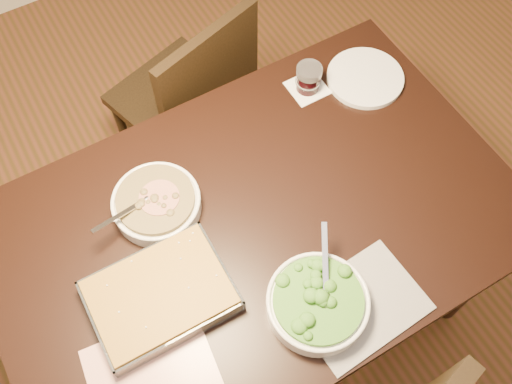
{
  "coord_description": "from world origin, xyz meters",
  "views": [
    {
      "loc": [
        -0.34,
        -0.57,
        2.11
      ],
      "look_at": [
        0.03,
        0.05,
        0.8
      ],
      "focal_mm": 40.0,
      "sensor_mm": 36.0,
      "label": 1
    }
  ],
  "objects_px": {
    "baking_dish": "(161,296)",
    "chair_far": "(192,98)",
    "table": "(256,236)",
    "stew_bowl": "(157,203)",
    "broccoli_bowl": "(318,303)",
    "dinner_plate": "(365,78)",
    "wine_tumbler": "(309,78)"
  },
  "relations": [
    {
      "from": "baking_dish",
      "to": "wine_tumbler",
      "type": "xyz_separation_m",
      "value": [
        0.67,
        0.38,
        0.02
      ]
    },
    {
      "from": "table",
      "to": "dinner_plate",
      "type": "xyz_separation_m",
      "value": [
        0.53,
        0.25,
        0.1
      ]
    },
    {
      "from": "stew_bowl",
      "to": "broccoli_bowl",
      "type": "bearing_deg",
      "value": -63.85
    },
    {
      "from": "chair_far",
      "to": "broccoli_bowl",
      "type": "bearing_deg",
      "value": 66.99
    },
    {
      "from": "baking_dish",
      "to": "chair_far",
      "type": "distance_m",
      "value": 0.88
    },
    {
      "from": "baking_dish",
      "to": "dinner_plate",
      "type": "distance_m",
      "value": 0.9
    },
    {
      "from": "stew_bowl",
      "to": "chair_far",
      "type": "bearing_deg",
      "value": 56.24
    },
    {
      "from": "stew_bowl",
      "to": "dinner_plate",
      "type": "bearing_deg",
      "value": 6.5
    },
    {
      "from": "table",
      "to": "chair_far",
      "type": "height_order",
      "value": "chair_far"
    },
    {
      "from": "broccoli_bowl",
      "to": "wine_tumbler",
      "type": "distance_m",
      "value": 0.69
    },
    {
      "from": "baking_dish",
      "to": "chair_far",
      "type": "height_order",
      "value": "chair_far"
    },
    {
      "from": "baking_dish",
      "to": "dinner_plate",
      "type": "height_order",
      "value": "baking_dish"
    },
    {
      "from": "stew_bowl",
      "to": "baking_dish",
      "type": "height_order",
      "value": "stew_bowl"
    },
    {
      "from": "stew_bowl",
      "to": "dinner_plate",
      "type": "xyz_separation_m",
      "value": [
        0.74,
        0.08,
        -0.02
      ]
    },
    {
      "from": "stew_bowl",
      "to": "wine_tumbler",
      "type": "distance_m",
      "value": 0.59
    },
    {
      "from": "stew_bowl",
      "to": "broccoli_bowl",
      "type": "relative_size",
      "value": 0.97
    },
    {
      "from": "broccoli_bowl",
      "to": "wine_tumbler",
      "type": "height_order",
      "value": "broccoli_bowl"
    },
    {
      "from": "table",
      "to": "broccoli_bowl",
      "type": "xyz_separation_m",
      "value": [
        0.01,
        -0.28,
        0.13
      ]
    },
    {
      "from": "dinner_plate",
      "to": "chair_far",
      "type": "relative_size",
      "value": 0.27
    },
    {
      "from": "table",
      "to": "dinner_plate",
      "type": "relative_size",
      "value": 5.97
    },
    {
      "from": "baking_dish",
      "to": "dinner_plate",
      "type": "relative_size",
      "value": 1.46
    },
    {
      "from": "wine_tumbler",
      "to": "dinner_plate",
      "type": "distance_m",
      "value": 0.19
    },
    {
      "from": "wine_tumbler",
      "to": "dinner_plate",
      "type": "bearing_deg",
      "value": -19.46
    },
    {
      "from": "table",
      "to": "wine_tumbler",
      "type": "xyz_separation_m",
      "value": [
        0.36,
        0.31,
        0.14
      ]
    },
    {
      "from": "table",
      "to": "baking_dish",
      "type": "xyz_separation_m",
      "value": [
        -0.31,
        -0.07,
        0.12
      ]
    },
    {
      "from": "broccoli_bowl",
      "to": "baking_dish",
      "type": "xyz_separation_m",
      "value": [
        -0.32,
        0.21,
        -0.0
      ]
    },
    {
      "from": "stew_bowl",
      "to": "dinner_plate",
      "type": "height_order",
      "value": "stew_bowl"
    },
    {
      "from": "broccoli_bowl",
      "to": "chair_far",
      "type": "height_order",
      "value": "chair_far"
    },
    {
      "from": "broccoli_bowl",
      "to": "baking_dish",
      "type": "bearing_deg",
      "value": 146.81
    },
    {
      "from": "stew_bowl",
      "to": "dinner_plate",
      "type": "relative_size",
      "value": 1.11
    },
    {
      "from": "stew_bowl",
      "to": "table",
      "type": "bearing_deg",
      "value": -38.62
    },
    {
      "from": "baking_dish",
      "to": "wine_tumbler",
      "type": "relative_size",
      "value": 3.94
    }
  ]
}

